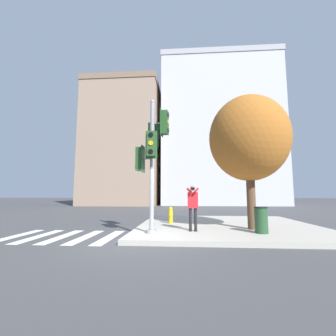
% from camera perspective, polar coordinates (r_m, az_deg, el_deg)
% --- Properties ---
extents(ground_plane, '(160.00, 160.00, 0.00)m').
position_cam_1_polar(ground_plane, '(7.82, -7.84, -18.23)').
color(ground_plane, '#424244').
extents(sidewalk_corner, '(8.00, 8.00, 0.17)m').
position_cam_1_polar(sidewalk_corner, '(11.27, 14.49, -14.04)').
color(sidewalk_corner, '#ADA89E').
rests_on(sidewalk_corner, ground_plane).
extents(crosswalk_stripes, '(4.01, 2.81, 0.01)m').
position_cam_1_polar(crosswalk_stripes, '(9.59, -25.25, -15.48)').
color(crosswalk_stripes, silver).
rests_on(crosswalk_stripes, ground_plane).
extents(traffic_signal_pole, '(1.30, 1.30, 5.06)m').
position_cam_1_polar(traffic_signal_pole, '(8.55, -4.02, 4.61)').
color(traffic_signal_pole, '#939399').
rests_on(traffic_signal_pole, sidewalk_corner).
extents(person_photographer, '(0.50, 0.53, 1.74)m').
position_cam_1_polar(person_photographer, '(8.92, 6.32, -8.94)').
color(person_photographer, black).
rests_on(person_photographer, sidewalk_corner).
extents(street_tree, '(3.28, 3.28, 5.56)m').
position_cam_1_polar(street_tree, '(10.13, 19.80, 7.04)').
color(street_tree, brown).
rests_on(street_tree, sidewalk_corner).
extents(fire_hydrant, '(0.20, 0.26, 0.79)m').
position_cam_1_polar(fire_hydrant, '(11.09, 0.68, -11.91)').
color(fire_hydrant, yellow).
rests_on(fire_hydrant, sidewalk_corner).
extents(trash_bin, '(0.48, 0.48, 0.94)m').
position_cam_1_polar(trash_bin, '(9.05, 22.57, -12.08)').
color(trash_bin, '#234728').
rests_on(trash_bin, sidewalk_corner).
extents(building_left, '(10.66, 10.17, 17.96)m').
position_cam_1_polar(building_left, '(35.08, -10.91, 5.73)').
color(building_left, gray).
rests_on(building_left, ground_plane).
extents(building_right, '(17.25, 10.10, 22.13)m').
position_cam_1_polar(building_right, '(36.45, 12.66, 8.68)').
color(building_right, '#BCBCC1').
rests_on(building_right, ground_plane).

